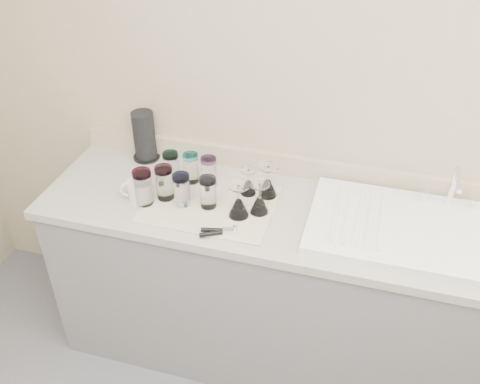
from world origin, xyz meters
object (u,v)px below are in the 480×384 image
(tumbler_teal, at_px, (171,166))
(tumbler_cyan, at_px, (191,168))
(tumbler_lavender, at_px, (208,192))
(goblet_back_right, at_px, (268,185))
(goblet_front_left, at_px, (239,205))
(tumbler_blue, at_px, (182,190))
(goblet_back_left, at_px, (248,185))
(can_opener, at_px, (219,231))
(tumbler_purple, at_px, (209,171))
(tumbler_extra, at_px, (143,187))
(sink_unit, at_px, (412,229))
(white_mug, at_px, (138,190))
(paper_towel_roll, at_px, (144,136))
(tumbler_magenta, at_px, (164,183))
(goblet_front_right, at_px, (259,202))

(tumbler_teal, relative_size, tumbler_cyan, 1.00)
(tumbler_lavender, distance_m, goblet_back_right, 0.27)
(goblet_front_left, bearing_deg, tumbler_teal, 155.09)
(tumbler_blue, height_order, goblet_back_left, tumbler_blue)
(tumbler_lavender, bearing_deg, can_opener, -58.89)
(tumbler_purple, distance_m, tumbler_extra, 0.30)
(sink_unit, height_order, goblet_back_right, sink_unit)
(tumbler_cyan, xyz_separation_m, tumbler_lavender, (0.13, -0.16, 0.00))
(tumbler_cyan, bearing_deg, sink_unit, -5.57)
(tumbler_lavender, distance_m, white_mug, 0.31)
(tumbler_lavender, bearing_deg, tumbler_blue, -172.29)
(paper_towel_roll, bearing_deg, goblet_back_right, -13.22)
(tumbler_cyan, bearing_deg, tumbler_blue, -82.53)
(can_opener, height_order, paper_towel_roll, paper_towel_roll)
(tumbler_lavender, relative_size, tumbler_extra, 0.89)
(tumbler_extra, height_order, white_mug, tumbler_extra)
(sink_unit, xyz_separation_m, tumbler_extra, (-1.11, -0.12, 0.07))
(tumbler_magenta, relative_size, goblet_back_right, 1.03)
(goblet_front_left, bearing_deg, tumbler_magenta, 174.42)
(tumbler_cyan, distance_m, tumbler_lavender, 0.21)
(sink_unit, xyz_separation_m, goblet_back_right, (-0.62, 0.08, 0.04))
(tumbler_cyan, distance_m, goblet_back_left, 0.27)
(sink_unit, distance_m, paper_towel_roll, 1.29)
(tumbler_lavender, xyz_separation_m, goblet_front_right, (0.22, 0.02, -0.02))
(tumbler_teal, relative_size, goblet_front_right, 0.99)
(tumbler_blue, relative_size, goblet_back_right, 0.98)
(tumbler_teal, distance_m, goblet_back_right, 0.45)
(tumbler_blue, height_order, tumbler_lavender, tumbler_blue)
(tumbler_magenta, bearing_deg, tumbler_extra, -140.17)
(tumbler_blue, bearing_deg, tumbler_lavender, 7.71)
(goblet_back_left, distance_m, paper_towel_roll, 0.59)
(sink_unit, distance_m, white_mug, 1.15)
(sink_unit, bearing_deg, tumbler_purple, 174.27)
(tumbler_blue, distance_m, paper_towel_roll, 0.44)
(can_opener, xyz_separation_m, white_mug, (-0.41, 0.13, 0.03))
(tumbler_cyan, xyz_separation_m, tumbler_extra, (-0.14, -0.21, 0.01))
(sink_unit, xyz_separation_m, tumbler_lavender, (-0.84, -0.06, 0.06))
(white_mug, bearing_deg, goblet_back_right, 18.49)
(tumbler_teal, xyz_separation_m, goblet_front_left, (0.37, -0.17, -0.02))
(goblet_front_left, xyz_separation_m, can_opener, (-0.04, -0.14, -0.04))
(tumbler_cyan, xyz_separation_m, goblet_front_left, (0.28, -0.18, -0.02))
(tumbler_teal, relative_size, tumbler_extra, 0.88)
(paper_towel_roll, bearing_deg, goblet_front_right, -23.47)
(tumbler_teal, relative_size, can_opener, 0.96)
(tumbler_blue, relative_size, tumbler_extra, 0.92)
(tumbler_lavender, xyz_separation_m, goblet_back_left, (0.14, 0.14, -0.03))
(white_mug, bearing_deg, tumbler_extra, -31.62)
(tumbler_extra, relative_size, paper_towel_roll, 0.65)
(tumbler_teal, relative_size, goblet_back_right, 0.94)
(tumbler_blue, relative_size, can_opener, 0.99)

